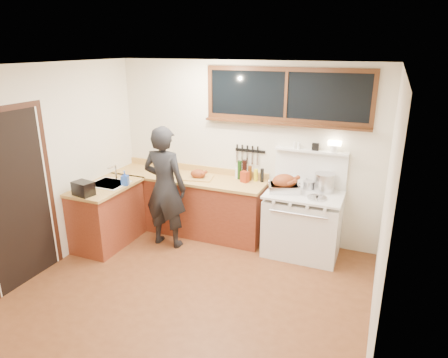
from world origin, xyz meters
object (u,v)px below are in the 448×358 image
at_px(vintage_stove, 303,222).
at_px(man, 165,187).
at_px(roast_turkey, 284,184).
at_px(cutting_board, 198,175).

relative_size(vintage_stove, man, 0.90).
height_order(vintage_stove, man, man).
bearing_deg(roast_turkey, cutting_board, 178.18).
bearing_deg(vintage_stove, roast_turkey, -170.98).
distance_m(man, cutting_board, 0.58).
height_order(man, cutting_board, man).
relative_size(man, cutting_board, 3.72).
height_order(man, roast_turkey, man).
bearing_deg(man, roast_turkey, 15.72).
bearing_deg(man, vintage_stove, 14.76).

